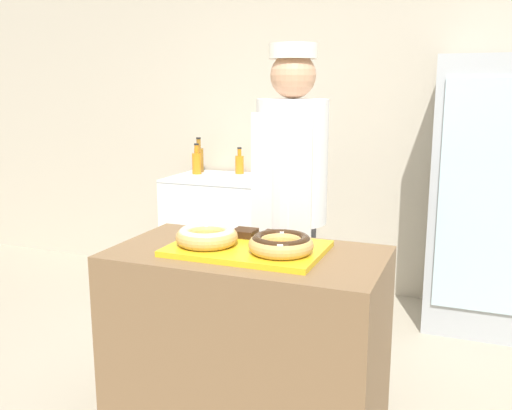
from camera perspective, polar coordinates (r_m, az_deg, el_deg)
wall_back at (r=4.36m, az=9.95°, el=8.74°), size 8.00×0.06×2.70m
display_counter at (r=2.57m, az=-0.84°, el=-14.18°), size 1.15×0.63×0.89m
serving_tray at (r=2.40m, az=-0.88°, el=-4.38°), size 0.64×0.43×0.02m
donut_light_glaze at (r=2.41m, az=-4.95°, el=-3.06°), size 0.26×0.26×0.07m
donut_chocolate_glaze at (r=2.29m, az=2.52°, el=-3.84°), size 0.26×0.26×0.07m
brownie_back_left at (r=2.55m, az=-1.14°, el=-2.80°), size 0.10×0.10×0.03m
brownie_back_right at (r=2.50m, az=1.82°, el=-3.10°), size 0.10×0.10×0.03m
baker_person at (r=3.02m, az=3.52°, el=-0.11°), size 0.37×0.37×1.78m
beverage_fridge at (r=3.95m, az=21.77°, el=0.89°), size 0.63×0.62×1.76m
chest_freezer at (r=4.42m, az=-2.68°, el=-2.90°), size 0.89×0.61×0.89m
bottle_green at (r=3.96m, az=0.81°, el=3.41°), size 0.06×0.06×0.26m
bottle_orange at (r=4.51m, az=-1.66°, el=4.17°), size 0.07×0.07×0.21m
bottle_orange_b at (r=4.51m, az=-5.95°, el=4.28°), size 0.07×0.07×0.24m
bottle_amber at (r=4.62m, az=-5.73°, el=4.64°), size 0.07×0.07×0.28m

